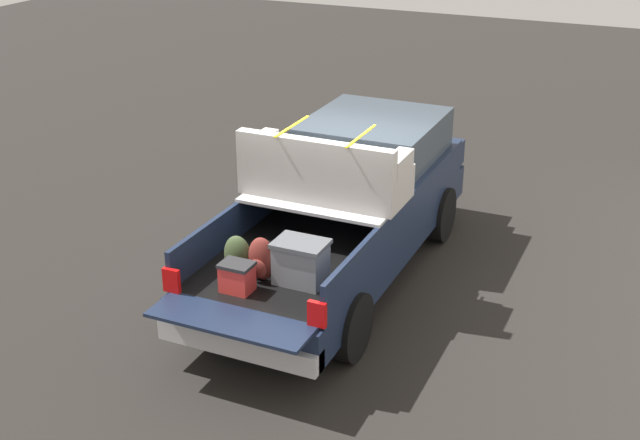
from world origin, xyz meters
name	(u,v)px	position (x,y,z in m)	size (l,w,h in m)	color
ground_plane	(338,277)	(0.00, 0.00, 0.00)	(40.00, 40.00, 0.00)	black
pickup_truck	(349,202)	(0.37, 0.00, 0.98)	(6.05, 2.06, 2.23)	#162138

